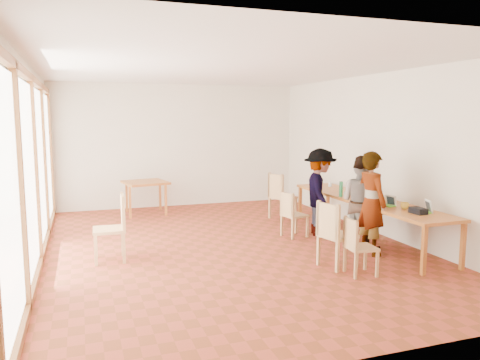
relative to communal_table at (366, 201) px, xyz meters
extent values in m
plane|color=#9B3A25|center=(-2.50, 0.36, -0.70)|extent=(8.00, 8.00, 0.00)
cube|color=silver|center=(-2.50, 4.36, 0.80)|extent=(6.00, 0.10, 3.00)
cube|color=silver|center=(-2.50, -3.64, 0.80)|extent=(6.00, 0.10, 3.00)
cube|color=silver|center=(0.50, 0.36, 0.80)|extent=(0.10, 8.00, 3.00)
cube|color=white|center=(-5.46, 0.36, 0.80)|extent=(0.10, 8.00, 3.00)
cube|color=white|center=(-2.50, 0.36, 2.32)|extent=(6.00, 8.00, 0.04)
cube|color=#AE6A26|center=(0.00, 0.00, 0.02)|extent=(0.80, 4.00, 0.05)
cube|color=#AE6A26|center=(-0.34, -1.94, -0.35)|extent=(0.06, 0.06, 0.70)
cube|color=#AE6A26|center=(-0.34, 1.94, -0.35)|extent=(0.06, 0.06, 0.70)
cube|color=#AE6A26|center=(0.34, -1.94, -0.35)|extent=(0.06, 0.06, 0.70)
cube|color=#AE6A26|center=(0.34, 1.94, -0.35)|extent=(0.06, 0.06, 0.70)
cube|color=#AE6A26|center=(-3.44, 3.56, 0.02)|extent=(0.90, 0.90, 0.05)
cube|color=#AE6A26|center=(-3.83, 3.17, -0.35)|extent=(0.05, 0.05, 0.70)
cube|color=#AE6A26|center=(-3.83, 3.95, -0.35)|extent=(0.05, 0.05, 0.70)
cube|color=#AE6A26|center=(-3.05, 3.17, -0.35)|extent=(0.05, 0.05, 0.70)
cube|color=#AE6A26|center=(-3.05, 3.95, -0.35)|extent=(0.05, 0.05, 0.70)
cube|color=tan|center=(-1.15, -1.63, -0.32)|extent=(0.41, 0.41, 0.04)
cube|color=tan|center=(-1.32, -1.61, -0.10)|extent=(0.07, 0.38, 0.40)
cube|color=tan|center=(-1.27, -1.20, -0.24)|extent=(0.55, 0.55, 0.04)
cube|color=tan|center=(-1.47, -1.26, 0.02)|extent=(0.16, 0.45, 0.48)
cube|color=tan|center=(-1.11, 0.60, -0.30)|extent=(0.46, 0.46, 0.04)
cube|color=tan|center=(-1.28, 0.56, -0.08)|extent=(0.12, 0.39, 0.41)
cube|color=tan|center=(-0.69, 2.08, -0.23)|extent=(0.59, 0.59, 0.04)
cube|color=tan|center=(-0.89, 2.02, 0.04)|extent=(0.19, 0.46, 0.49)
cube|color=tan|center=(-4.44, 0.17, -0.22)|extent=(0.49, 0.49, 0.05)
cube|color=tan|center=(-4.22, 0.16, 0.05)|extent=(0.06, 0.48, 0.50)
imported|color=gray|center=(-0.43, -0.80, 0.13)|extent=(0.45, 0.64, 1.66)
imported|color=gray|center=(-0.36, -0.40, 0.08)|extent=(0.81, 0.91, 1.56)
imported|color=gray|center=(-0.61, 0.59, 0.11)|extent=(0.90, 1.18, 1.62)
cube|color=#69D23A|center=(0.11, -1.35, 0.06)|extent=(0.23, 0.27, 0.02)
cube|color=white|center=(0.19, -1.38, 0.14)|extent=(0.13, 0.22, 0.19)
cube|color=#69D23A|center=(-0.08, -0.75, 0.06)|extent=(0.19, 0.24, 0.02)
cube|color=white|center=(-0.01, -0.73, 0.14)|extent=(0.10, 0.20, 0.18)
cube|color=#69D23A|center=(0.11, 0.38, 0.06)|extent=(0.19, 0.26, 0.03)
cube|color=white|center=(0.19, 0.37, 0.15)|extent=(0.09, 0.23, 0.20)
imported|color=gold|center=(0.02, -1.04, 0.10)|extent=(0.13, 0.13, 0.10)
cylinder|color=#247F46|center=(-0.32, 0.32, 0.19)|extent=(0.07, 0.07, 0.28)
cylinder|color=silver|center=(0.13, 1.50, 0.09)|extent=(0.07, 0.07, 0.09)
cylinder|color=white|center=(0.22, 0.93, 0.08)|extent=(0.08, 0.08, 0.06)
cube|color=#EA368C|center=(0.00, -1.39, 0.05)|extent=(0.05, 0.10, 0.01)
cube|color=black|center=(-0.02, -1.40, 0.09)|extent=(0.16, 0.26, 0.09)
camera|label=1|loc=(-4.79, -7.08, 1.48)|focal=35.00mm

